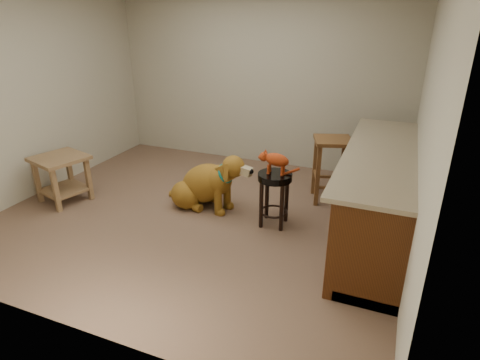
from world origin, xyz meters
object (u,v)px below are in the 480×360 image
at_px(wood_stool, 331,169).
at_px(side_table, 62,172).
at_px(padded_stool, 275,189).
at_px(golden_retriever, 206,185).
at_px(tabby_kitten, 275,160).

distance_m(wood_stool, side_table, 3.33).
relative_size(padded_stool, wood_stool, 0.76).
bearing_deg(golden_retriever, side_table, -155.37).
xyz_separation_m(padded_stool, wood_stool, (0.45, 0.87, -0.01)).
xyz_separation_m(padded_stool, tabby_kitten, (-0.01, 0.00, 0.33)).
distance_m(golden_retriever, tabby_kitten, 1.01).
distance_m(padded_stool, tabby_kitten, 0.33).
height_order(padded_stool, golden_retriever, golden_retriever).
relative_size(golden_retriever, tabby_kitten, 2.73).
bearing_deg(tabby_kitten, padded_stool, -5.72).
xyz_separation_m(padded_stool, golden_retriever, (-0.90, 0.11, -0.14)).
bearing_deg(side_table, padded_stool, 8.84).
bearing_deg(side_table, wood_stool, 22.58).
height_order(side_table, golden_retriever, golden_retriever).
relative_size(side_table, golden_retriever, 0.57).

